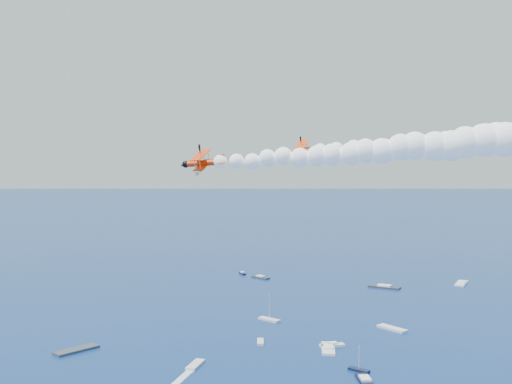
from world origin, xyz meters
The scene contains 5 objects.
biplane_lead centered at (10.69, 32.11, 56.47)m, with size 6.44×7.22×4.35m, color #FF3B05, non-canonical shape.
biplane_trail centered at (-0.59, 18.04, 54.53)m, with size 7.48×8.39×5.05m, color #F23305, non-canonical shape.
smoke_trail_trail centered at (30.81, 31.61, 57.17)m, with size 63.91×31.38×11.91m, color white, non-canonical shape.
spectator_boats centered at (1.06, 117.41, 0.35)m, with size 211.62×176.85×0.70m.
boat_wakes centered at (1.58, 85.24, 0.03)m, with size 82.04×124.95×0.04m.
Camera 1 is at (63.89, -65.42, 56.14)m, focal length 44.27 mm.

